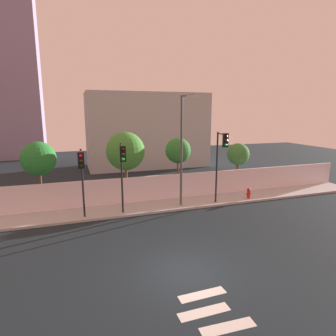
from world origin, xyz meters
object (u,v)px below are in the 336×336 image
traffic_light_center (122,164)px  roadside_tree_rightmost (238,155)px  traffic_light_right (82,170)px  fire_hydrant (249,193)px  roadside_tree_midright (178,151)px  street_lamp_curbside (183,143)px  roadside_tree_midleft (125,151)px  roadside_tree_leftmost (39,159)px  traffic_light_left (221,153)px

traffic_light_center → roadside_tree_rightmost: size_ratio=1.15×
traffic_light_right → fire_hydrant: size_ratio=5.41×
roadside_tree_midright → roadside_tree_rightmost: 5.50m
traffic_light_center → street_lamp_curbside: size_ratio=0.60×
traffic_light_right → street_lamp_curbside: street_lamp_curbside is taller
traffic_light_right → street_lamp_curbside: bearing=7.0°
traffic_light_center → roadside_tree_midleft: 4.25m
roadside_tree_leftmost → roadside_tree_rightmost: (15.54, 0.00, -0.45)m
roadside_tree_midleft → fire_hydrant: bearing=-21.1°
traffic_light_right → roadside_tree_midleft: (3.28, 4.14, 0.38)m
traffic_light_left → traffic_light_right: bearing=-179.2°
traffic_light_left → roadside_tree_midleft: bearing=145.0°
roadside_tree_midleft → street_lamp_curbside: bearing=-46.0°
street_lamp_curbside → roadside_tree_leftmost: (-9.14, 3.34, -1.09)m
traffic_light_left → roadside_tree_rightmost: bearing=45.8°
roadside_tree_midright → roadside_tree_rightmost: (5.48, 0.00, -0.57)m
roadside_tree_midleft → roadside_tree_rightmost: size_ratio=1.30×
fire_hydrant → roadside_tree_rightmost: roadside_tree_rightmost is taller
street_lamp_curbside → roadside_tree_rightmost: (6.41, 3.34, -1.54)m
traffic_light_left → fire_hydrant: bearing=13.9°
street_lamp_curbside → roadside_tree_midright: (0.93, 3.34, -0.97)m
roadside_tree_leftmost → roadside_tree_rightmost: size_ratio=1.17×
traffic_light_center → traffic_light_left: bearing=1.1°
traffic_light_right → roadside_tree_leftmost: (-2.64, 4.14, 0.12)m
traffic_light_right → roadside_tree_midleft: size_ratio=0.83×
roadside_tree_leftmost → roadside_tree_midleft: bearing=0.0°
fire_hydrant → roadside_tree_leftmost: roadside_tree_leftmost is taller
street_lamp_curbside → roadside_tree_rightmost: 7.39m
roadside_tree_leftmost → street_lamp_curbside: bearing=-20.1°
traffic_light_left → roadside_tree_leftmost: traffic_light_left is taller
street_lamp_curbside → fire_hydrant: bearing=0.3°
traffic_light_left → roadside_tree_midleft: 6.99m
traffic_light_right → roadside_tree_midright: size_ratio=0.93×
roadside_tree_midleft → traffic_light_left: bearing=-35.0°
roadside_tree_leftmost → roadside_tree_midleft: size_ratio=0.90×
roadside_tree_rightmost → street_lamp_curbside: bearing=-152.5°
roadside_tree_midleft → roadside_tree_midright: (4.15, 0.00, -0.14)m
traffic_light_center → fire_hydrant: 9.96m
traffic_light_right → roadside_tree_leftmost: roadside_tree_leftmost is taller
traffic_light_center → traffic_light_right: 2.33m
street_lamp_curbside → roadside_tree_midleft: size_ratio=1.46×
fire_hydrant → roadside_tree_midleft: (-8.55, 3.31, 3.07)m
traffic_light_right → roadside_tree_rightmost: traffic_light_right is taller
traffic_light_left → roadside_tree_midright: (-1.58, 4.01, -0.29)m
traffic_light_left → fire_hydrant: traffic_light_left is taller
traffic_light_left → fire_hydrant: 4.35m
traffic_light_center → roadside_tree_leftmost: size_ratio=0.98×
street_lamp_curbside → roadside_tree_rightmost: bearing=27.5°
street_lamp_curbside → roadside_tree_midleft: street_lamp_curbside is taller
street_lamp_curbside → roadside_tree_midright: street_lamp_curbside is taller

